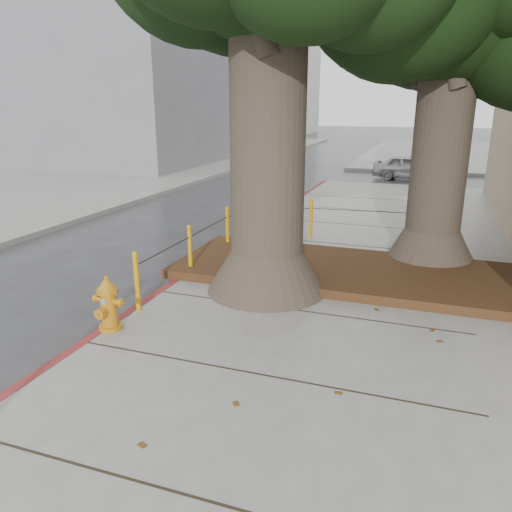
{
  "coord_description": "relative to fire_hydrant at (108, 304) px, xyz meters",
  "views": [
    {
      "loc": [
        2.22,
        -4.95,
        3.23
      ],
      "look_at": [
        -0.1,
        1.57,
        1.1
      ],
      "focal_mm": 35.0,
      "sensor_mm": 36.0,
      "label": 1
    }
  ],
  "objects": [
    {
      "name": "bollard_ring",
      "position": [
        1.03,
        3.91,
        0.13
      ],
      "size": [
        3.79,
        5.39,
        0.95
      ],
      "color": "orange",
      "rests_on": "sidewalk_main"
    },
    {
      "name": "fire_hydrant",
      "position": [
        0.0,
        0.0,
        0.0
      ],
      "size": [
        0.41,
        0.37,
        0.79
      ],
      "rotation": [
        0.0,
        0.0,
        -0.04
      ],
      "color": "orange",
      "rests_on": "sidewalk_main"
    },
    {
      "name": "car_silver",
      "position": [
        3.12,
        17.45,
        -0.0
      ],
      "size": [
        3.24,
        1.54,
        1.07
      ],
      "primitive_type": "imported",
      "rotation": [
        0.0,
        0.0,
        1.48
      ],
      "color": "#B3B2B8",
      "rests_on": "ground"
    },
    {
      "name": "sidewalk_far",
      "position": [
        7.9,
        29.53,
        -0.46
      ],
      "size": [
        16.0,
        20.0,
        0.15
      ],
      "primitive_type": "cube",
      "color": "slate",
      "rests_on": "ground"
    },
    {
      "name": "building_far_grey",
      "position": [
        -13.1,
        21.53,
        5.46
      ],
      "size": [
        12.0,
        16.0,
        12.0
      ],
      "primitive_type": "cube",
      "color": "slate",
      "rests_on": "ground"
    },
    {
      "name": "curb_red",
      "position": [
        -0.1,
        2.03,
        -0.46
      ],
      "size": [
        0.14,
        26.0,
        0.16
      ],
      "primitive_type": "cube",
      "color": "maroon",
      "rests_on": "ground"
    },
    {
      "name": "building_far_white",
      "position": [
        -15.1,
        44.53,
        6.96
      ],
      "size": [
        12.0,
        18.0,
        15.0
      ],
      "primitive_type": "cube",
      "color": "silver",
      "rests_on": "ground"
    },
    {
      "name": "ground",
      "position": [
        1.9,
        -0.47,
        -0.54
      ],
      "size": [
        140.0,
        140.0,
        0.0
      ],
      "primitive_type": "plane",
      "color": "#28282B",
      "rests_on": "ground"
    },
    {
      "name": "car_dark",
      "position": [
        -9.71,
        17.57,
        0.01
      ],
      "size": [
        1.72,
        3.85,
        1.1
      ],
      "primitive_type": "imported",
      "rotation": [
        0.0,
        0.0,
        0.05
      ],
      "color": "black",
      "rests_on": "ground"
    },
    {
      "name": "planter_bed",
      "position": [
        2.8,
        3.43,
        -0.31
      ],
      "size": [
        6.4,
        2.6,
        0.16
      ],
      "primitive_type": "cube",
      "color": "black",
      "rests_on": "sidewalk_main"
    }
  ]
}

